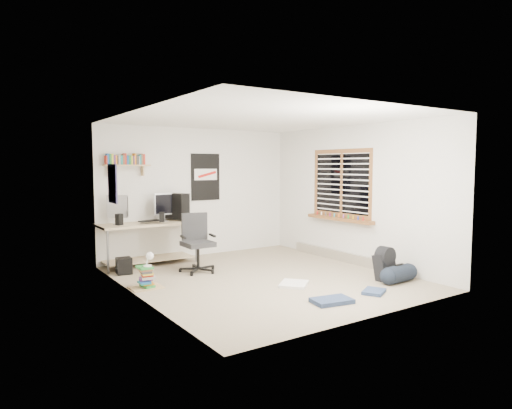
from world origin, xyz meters
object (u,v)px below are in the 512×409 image
desk (148,244)px  backpack (385,267)px  book_stack (146,278)px  duffel_bag (399,273)px  office_chair (198,243)px

desk → backpack: desk is taller
desk → book_stack: desk is taller
desk → duffel_bag: (2.71, -3.36, -0.22)m
office_chair → duffel_bag: bearing=-35.2°
duffel_bag → backpack: bearing=106.0°
office_chair → book_stack: 1.24m
backpack → duffel_bag: backpack is taller
office_chair → backpack: bearing=-33.4°
office_chair → desk: bearing=126.2°
desk → duffel_bag: bearing=-75.3°
office_chair → duffel_bag: size_ratio=1.91×
desk → backpack: bearing=-74.2°
duffel_bag → book_stack: (-3.32, 1.84, 0.01)m
desk → backpack: size_ratio=4.12×
desk → book_stack: bearing=-135.7°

